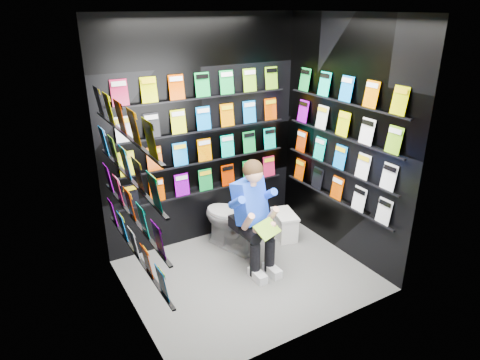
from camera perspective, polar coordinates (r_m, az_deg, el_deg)
floor at (r=4.65m, az=1.08°, el=-12.54°), size 2.40×2.40×0.00m
ceiling at (r=3.82m, az=1.38°, el=21.45°), size 2.40×2.40×0.00m
wall_back at (r=4.89m, az=-4.97°, el=6.11°), size 2.40×0.04×2.60m
wall_front at (r=3.30m, az=10.34°, el=-2.32°), size 2.40×0.04×2.60m
wall_left at (r=3.61m, az=-15.24°, el=-0.59°), size 0.04×2.00×2.60m
wall_right at (r=4.76m, az=13.66°, el=5.11°), size 0.04×2.00×2.60m
comics_back at (r=4.86m, az=-4.82°, el=6.08°), size 2.10×0.06×1.37m
comics_left at (r=3.61m, az=-14.80°, el=-0.43°), size 0.06×1.70×1.37m
comics_right at (r=4.74m, az=13.40°, el=5.12°), size 0.06×1.70×1.37m
toilet at (r=4.96m, az=-1.13°, el=-5.18°), size 0.64×0.85×0.73m
longbox at (r=5.30m, az=5.92°, el=-6.11°), size 0.31×0.43×0.29m
longbox_lid at (r=5.23m, az=5.99°, el=-4.56°), size 0.33×0.46×0.03m
reader at (r=4.50m, az=1.22°, el=-2.88°), size 0.68×0.82×1.28m
held_comic at (r=4.31m, az=3.65°, el=-6.52°), size 0.32×0.25×0.12m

